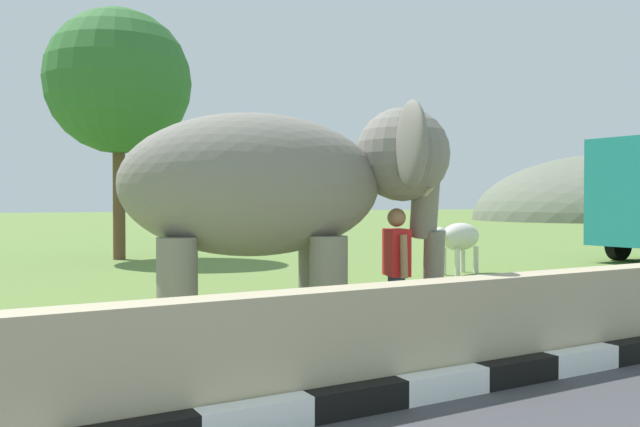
% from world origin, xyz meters
% --- Properties ---
extents(barrier_parapet, '(28.00, 0.36, 1.00)m').
position_xyz_m(barrier_parapet, '(2.00, 3.74, 0.50)').
color(barrier_parapet, tan).
rests_on(barrier_parapet, ground_plane).
extents(elephant, '(4.07, 3.04, 2.90)m').
position_xyz_m(elephant, '(2.47, 6.01, 1.89)').
color(elephant, gray).
rests_on(elephant, ground_plane).
extents(person_handler, '(0.34, 0.66, 1.66)m').
position_xyz_m(person_handler, '(3.82, 5.54, 0.93)').
color(person_handler, navy).
rests_on(person_handler, ground_plane).
extents(cow_near, '(1.92, 1.06, 1.23)m').
position_xyz_m(cow_near, '(9.55, 10.90, 0.87)').
color(cow_near, beige).
rests_on(cow_near, ground_plane).
extents(tree_distant, '(4.30, 4.30, 7.47)m').
position_xyz_m(tree_distant, '(3.34, 18.93, 5.30)').
color(tree_distant, brown).
rests_on(tree_distant, ground_plane).
extents(hill_east, '(30.07, 24.06, 12.74)m').
position_xyz_m(hill_east, '(55.00, 39.82, 0.00)').
color(hill_east, '#646A59').
rests_on(hill_east, ground_plane).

